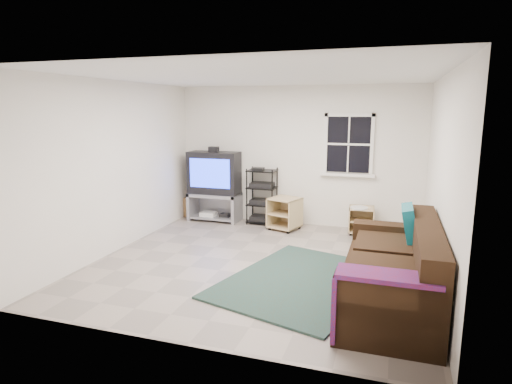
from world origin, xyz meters
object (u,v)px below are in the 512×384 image
(av_rack, at_px, (262,200))
(side_table_right, at_px, (361,218))
(tv_unit, at_px, (214,180))
(sofa, at_px, (394,274))
(side_table_left, at_px, (286,212))

(av_rack, xyz_separation_m, side_table_right, (1.87, -0.10, -0.19))
(tv_unit, distance_m, sofa, 4.45)
(tv_unit, distance_m, side_table_right, 2.88)
(side_table_right, xyz_separation_m, sofa, (0.57, -2.80, 0.08))
(side_table_right, bearing_deg, sofa, -78.47)
(tv_unit, bearing_deg, sofa, -39.91)
(tv_unit, xyz_separation_m, av_rack, (0.96, 0.06, -0.33))
(tv_unit, xyz_separation_m, side_table_left, (1.49, -0.18, -0.49))
(tv_unit, bearing_deg, side_table_left, -6.85)
(side_table_left, xyz_separation_m, side_table_right, (1.34, 0.13, -0.04))
(tv_unit, height_order, side_table_left, tv_unit)
(side_table_left, distance_m, sofa, 3.28)
(av_rack, relative_size, sofa, 0.48)
(tv_unit, height_order, side_table_right, tv_unit)
(av_rack, bearing_deg, side_table_left, -23.84)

